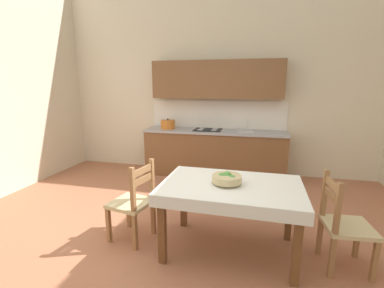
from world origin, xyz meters
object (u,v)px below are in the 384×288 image
Objects in this scene: dining_table at (231,196)px; dining_chair_tv_side at (134,203)px; fruit_bowl at (227,179)px; dining_chair_window_side at (343,225)px; kitchen_cabinetry at (215,132)px.

dining_chair_tv_side reaches higher than dining_table.
fruit_bowl reaches higher than dining_table.
dining_chair_tv_side is (-2.16, 0.00, 0.00)m from dining_chair_window_side.
dining_chair_window_side is at bearing -0.96° from fruit_bowl.
dining_chair_window_side reaches higher than fruit_bowl.
kitchen_cabinetry is 2.99m from dining_chair_window_side.
dining_table is 1.09m from dining_chair_window_side.
kitchen_cabinetry is 2.53m from dining_table.
dining_chair_window_side is at bearing -0.02° from dining_chair_tv_side.
dining_chair_tv_side is (-0.55, -2.48, -0.41)m from kitchen_cabinetry.
dining_table is (0.54, -2.46, -0.23)m from kitchen_cabinetry.
dining_table is 0.19m from fruit_bowl.
dining_chair_window_side is (1.07, -0.03, -0.19)m from dining_table.
kitchen_cabinetry is at bearing 101.31° from fruit_bowl.
dining_table is at bearing -77.59° from kitchen_cabinetry.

